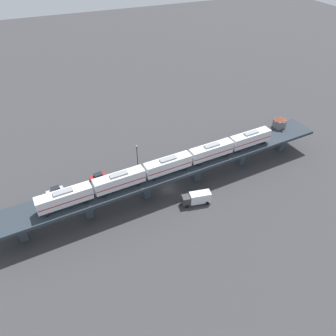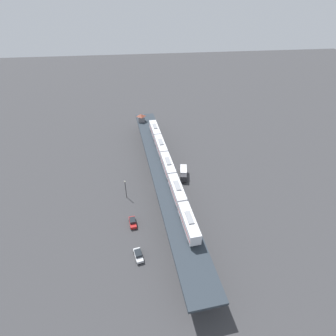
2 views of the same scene
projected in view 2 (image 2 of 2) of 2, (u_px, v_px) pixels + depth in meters
name	position (u px, v px, depth m)	size (l,w,h in m)	color
ground_plane	(164.00, 186.00, 91.33)	(400.00, 400.00, 0.00)	#38383A
elevated_viaduct	(163.00, 172.00, 88.04)	(16.46, 92.38, 6.75)	#283039
subway_train	(168.00, 165.00, 85.36)	(8.29, 62.40, 4.45)	silver
signal_hut	(141.00, 118.00, 116.42)	(3.49, 3.49, 3.40)	slate
street_car_red	(133.00, 222.00, 76.58)	(2.37, 4.59, 1.89)	#AD1E1E
street_car_silver	(138.00, 255.00, 67.44)	(2.66, 4.68, 1.89)	#B7BABF
delivery_truck	(183.00, 173.00, 94.50)	(3.37, 7.47, 3.20)	#333338
street_lamp	(126.00, 188.00, 84.18)	(0.44, 0.44, 6.94)	black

